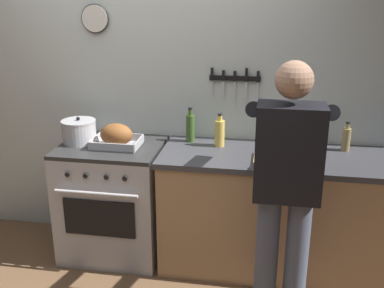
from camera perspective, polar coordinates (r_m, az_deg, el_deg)
wall_back at (r=3.67m, az=-5.29°, el=7.41°), size 6.00×0.13×2.60m
counter_block at (r=3.50m, az=13.12°, el=-8.39°), size 2.03×0.65×0.90m
stove at (r=3.68m, az=-9.67°, el=-6.78°), size 0.76×0.67×0.90m
person_cook at (r=2.75m, az=11.62°, el=-4.58°), size 0.51×0.63×1.66m
roasting_pan at (r=3.44m, az=-9.34°, el=0.92°), size 0.35×0.26×0.18m
stock_pot at (r=3.59m, az=-13.78°, el=1.52°), size 0.26×0.26×0.20m
cutting_board at (r=3.20m, az=10.87°, el=-1.88°), size 0.36×0.24×0.02m
bottle_olive_oil at (r=3.51m, az=-0.21°, el=2.07°), size 0.07×0.07×0.27m
bottle_vinegar at (r=3.50m, az=18.52°, el=0.63°), size 0.06×0.06×0.22m
bottle_cooking_oil at (r=3.41m, az=3.44°, el=1.42°), size 0.07×0.07×0.25m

